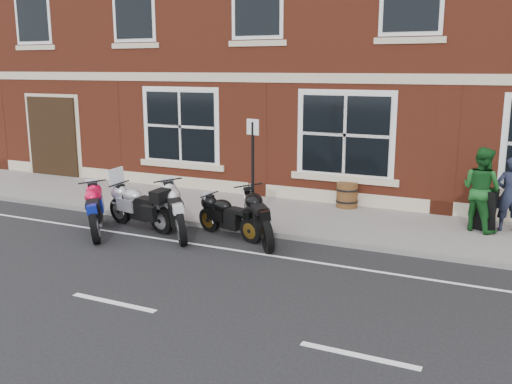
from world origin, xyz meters
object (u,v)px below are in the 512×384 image
moto_sport_red (97,208)px  moto_sport_silver (177,208)px  moto_sport_black (229,216)px  moto_naked_black (259,214)px  pedestrian_right (481,189)px  a_board_sign (483,209)px  pedestrian_left (510,194)px  moto_touring_silver (139,204)px  parking_sign (253,166)px  barrel_planter (347,195)px

moto_sport_red → moto_sport_silver: bearing=-16.0°
moto_sport_black → moto_naked_black: size_ratio=0.97×
moto_sport_red → moto_sport_black: moto_sport_red is taller
pedestrian_right → a_board_sign: pedestrian_right is taller
moto_sport_red → pedestrian_left: size_ratio=1.09×
moto_touring_silver → parking_sign: (2.55, 0.80, 0.98)m
moto_sport_silver → pedestrian_left: (6.69, 2.99, 0.35)m
parking_sign → moto_touring_silver: bearing=-145.2°
moto_touring_silver → a_board_sign: 7.77m
moto_sport_red → parking_sign: parking_sign is taller
moto_naked_black → pedestrian_right: size_ratio=1.01×
moto_touring_silver → pedestrian_left: bearing=-56.4°
pedestrian_left → a_board_sign: (-0.51, -0.19, -0.36)m
moto_sport_red → barrel_planter: size_ratio=2.84×
moto_sport_black → a_board_sign: 5.62m
moto_touring_silver → moto_sport_red: (-0.59, -0.75, 0.02)m
moto_sport_silver → moto_naked_black: 1.90m
barrel_planter → moto_touring_silver: bearing=-138.0°
a_board_sign → pedestrian_right: bearing=-128.3°
parking_sign → moto_sport_red: bearing=-136.4°
moto_touring_silver → barrel_planter: 5.30m
a_board_sign → barrel_planter: a_board_sign is taller
moto_sport_red → pedestrian_left: (8.37, 3.69, 0.38)m
moto_sport_black → parking_sign: (0.32, 0.54, 1.05)m
moto_sport_black → pedestrian_left: pedestrian_left is taller
a_board_sign → barrel_planter: (-3.33, 0.80, -0.16)m
moto_sport_silver → a_board_sign: size_ratio=1.95×
parking_sign → pedestrian_left: bearing=39.6°
a_board_sign → moto_touring_silver: bearing=-138.3°
moto_sport_black → moto_naked_black: 0.73m
moto_sport_black → moto_sport_red: bearing=126.7°
barrel_planter → parking_sign: 3.27m
moto_sport_black → moto_sport_silver: moto_sport_silver is taller
moto_naked_black → pedestrian_left: pedestrian_left is taller
a_board_sign → parking_sign: size_ratio=0.39×
moto_sport_black → pedestrian_right: (4.97, 2.44, 0.57)m
moto_touring_silver → a_board_sign: (7.27, 2.75, 0.04)m
a_board_sign → parking_sign: (-4.72, -1.95, 0.94)m
moto_naked_black → barrel_planter: size_ratio=2.94×
pedestrian_right → moto_touring_silver: bearing=51.5°
moto_sport_red → moto_naked_black: bearing=-22.3°
pedestrian_right → a_board_sign: size_ratio=1.96×
moto_sport_black → parking_sign: 1.23m
barrel_planter → moto_sport_black: bearing=-117.5°
moto_touring_silver → moto_sport_silver: bearing=-80.1°
moto_touring_silver → a_board_sign: size_ratio=2.15×
moto_naked_black → parking_sign: parking_sign is taller
moto_sport_black → pedestrian_right: 5.57m
pedestrian_right → a_board_sign: bearing=-118.4°
moto_naked_black → moto_sport_black: bearing=144.1°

